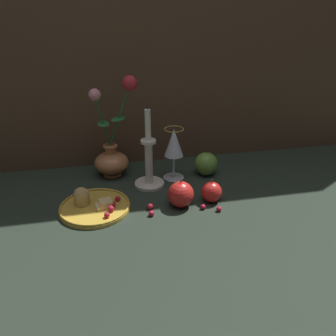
{
  "coord_description": "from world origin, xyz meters",
  "views": [
    {
      "loc": [
        -0.13,
        -0.9,
        0.53
      ],
      "look_at": [
        0.06,
        -0.01,
        0.1
      ],
      "focal_mm": 35.0,
      "sensor_mm": 36.0,
      "label": 1
    }
  ],
  "objects": [
    {
      "name": "berry_by_glass_stem",
      "position": [
        -0.01,
        -0.11,
        0.01
      ],
      "size": [
        0.02,
        0.02,
        0.02
      ],
      "primitive_type": "sphere",
      "color": "#AD192D",
      "rests_on": "ground_plane"
    },
    {
      "name": "apple_beside_vase",
      "position": [
        0.22,
        0.11,
        0.04
      ],
      "size": [
        0.08,
        0.08,
        0.09
      ],
      "color": "#669938",
      "rests_on": "ground_plane"
    },
    {
      "name": "wine_glass",
      "position": [
        0.1,
        0.11,
        0.12
      ],
      "size": [
        0.07,
        0.07,
        0.18
      ],
      "color": "silver",
      "rests_on": "ground_plane"
    },
    {
      "name": "candlestick",
      "position": [
        0.01,
        0.07,
        0.08
      ],
      "size": [
        0.1,
        0.1,
        0.27
      ],
      "color": "silver",
      "rests_on": "ground_plane"
    },
    {
      "name": "berry_near_plate",
      "position": [
        -0.01,
        -0.08,
        0.01
      ],
      "size": [
        0.02,
        0.02,
        0.02
      ],
      "primitive_type": "sphere",
      "color": "#AD192D",
      "rests_on": "ground_plane"
    },
    {
      "name": "plate_with_pastries",
      "position": [
        -0.18,
        -0.04,
        0.01
      ],
      "size": [
        0.21,
        0.21,
        0.06
      ],
      "color": "gold",
      "rests_on": "ground_plane"
    },
    {
      "name": "ground_plane",
      "position": [
        0.0,
        0.0,
        0.0
      ],
      "size": [
        2.4,
        2.4,
        0.0
      ],
      "primitive_type": "plane",
      "color": "#232D23",
      "rests_on": "ground"
    },
    {
      "name": "apple_at_table_edge",
      "position": [
        0.18,
        -0.07,
        0.03
      ],
      "size": [
        0.06,
        0.06,
        0.08
      ],
      "color": "red",
      "rests_on": "ground_plane"
    },
    {
      "name": "apple_near_glass",
      "position": [
        0.08,
        -0.08,
        0.04
      ],
      "size": [
        0.08,
        0.08,
        0.09
      ],
      "color": "red",
      "rests_on": "ground_plane"
    },
    {
      "name": "berry_front_center",
      "position": [
        0.19,
        -0.13,
        0.01
      ],
      "size": [
        0.02,
        0.02,
        0.02
      ],
      "primitive_type": "sphere",
      "color": "#AD192D",
      "rests_on": "ground_plane"
    },
    {
      "name": "vase",
      "position": [
        -0.1,
        0.18,
        0.09
      ],
      "size": [
        0.16,
        0.12,
        0.35
      ],
      "color": "#B77042",
      "rests_on": "ground_plane"
    },
    {
      "name": "berry_under_candlestick",
      "position": [
        0.14,
        -0.11,
        0.01
      ],
      "size": [
        0.02,
        0.02,
        0.02
      ],
      "primitive_type": "sphere",
      "color": "#AD192D",
      "rests_on": "ground_plane"
    }
  ]
}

